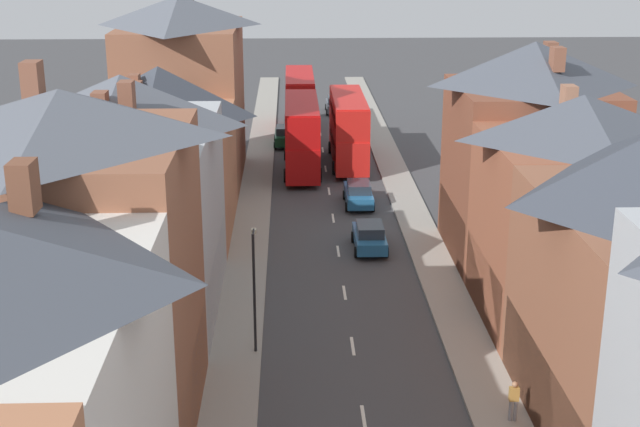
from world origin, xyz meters
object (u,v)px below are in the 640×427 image
object	(u,v)px
car_mid_black	(359,194)
pedestrian_near_right	(514,399)
double_decker_bus_lead	(302,135)
double_decker_bus_mid_street	(348,128)
double_decker_bus_far_approaching	(300,102)
car_near_silver	(285,136)
street_lamp	(254,283)
car_parked_left_a	(335,104)
car_parked_right_a	(370,236)

from	to	relation	value
car_mid_black	pedestrian_near_right	world-z (taller)	pedestrian_near_right
double_decker_bus_lead	double_decker_bus_mid_street	size ratio (longest dim) A/B	1.00
double_decker_bus_mid_street	double_decker_bus_far_approaching	bearing A→B (deg)	108.46
pedestrian_near_right	car_near_silver	bearing A→B (deg)	101.00
double_decker_bus_mid_street	street_lamp	xyz separation A→B (m)	(-6.04, -31.90, 0.43)
street_lamp	double_decker_bus_lead	bearing A→B (deg)	85.33
double_decker_bus_mid_street	street_lamp	world-z (taller)	street_lamp
car_parked_left_a	pedestrian_near_right	bearing A→B (deg)	-86.35
double_decker_bus_far_approaching	car_parked_left_a	size ratio (longest dim) A/B	2.50
double_decker_bus_lead	double_decker_bus_far_approaching	distance (m)	12.82
double_decker_bus_far_approaching	double_decker_bus_lead	bearing A→B (deg)	-90.00
car_mid_black	street_lamp	distance (m)	22.06
double_decker_bus_lead	street_lamp	world-z (taller)	street_lamp
car_parked_right_a	car_parked_left_a	bearing A→B (deg)	90.00
car_near_silver	car_parked_left_a	size ratio (longest dim) A/B	0.93
double_decker_bus_lead	car_parked_right_a	distance (m)	17.68
double_decker_bus_lead	street_lamp	distance (m)	29.96
car_parked_right_a	car_mid_black	world-z (taller)	car_mid_black
double_decker_bus_mid_street	car_mid_black	world-z (taller)	double_decker_bus_mid_street
double_decker_bus_mid_street	car_parked_left_a	distance (m)	19.87
pedestrian_near_right	street_lamp	world-z (taller)	street_lamp
double_decker_bus_lead	car_parked_left_a	distance (m)	22.19
double_decker_bus_far_approaching	car_near_silver	world-z (taller)	double_decker_bus_far_approaching
double_decker_bus_lead	car_parked_right_a	size ratio (longest dim) A/B	2.59
car_near_silver	street_lamp	xyz separation A→B (m)	(-1.15, -38.04, 2.40)
double_decker_bus_lead	car_near_silver	size ratio (longest dim) A/B	2.68
car_near_silver	car_mid_black	distance (m)	17.66
double_decker_bus_mid_street	car_parked_left_a	bearing A→B (deg)	89.97
double_decker_bus_mid_street	car_near_silver	size ratio (longest dim) A/B	2.68
car_parked_left_a	car_mid_black	distance (m)	30.59
double_decker_bus_mid_street	car_parked_right_a	distance (m)	19.34
double_decker_bus_far_approaching	car_near_silver	bearing A→B (deg)	-105.54
car_mid_black	double_decker_bus_far_approaching	bearing A→B (deg)	99.48
car_mid_black	street_lamp	world-z (taller)	street_lamp
double_decker_bus_far_approaching	pedestrian_near_right	distance (m)	49.40
street_lamp	double_decker_bus_far_approaching	bearing A→B (deg)	86.73
car_parked_left_a	car_mid_black	bearing A→B (deg)	-90.00
car_parked_left_a	double_decker_bus_mid_street	bearing A→B (deg)	-90.03
car_parked_left_a	car_mid_black	xyz separation A→B (m)	(0.00, -30.59, -0.00)
double_decker_bus_lead	car_parked_right_a	world-z (taller)	double_decker_bus_lead
car_near_silver	car_parked_right_a	xyz separation A→B (m)	(4.90, -25.37, -0.04)
double_decker_bus_lead	double_decker_bus_mid_street	distance (m)	4.14
pedestrian_near_right	street_lamp	size ratio (longest dim) A/B	0.29
car_near_silver	street_lamp	bearing A→B (deg)	-91.73
car_near_silver	car_parked_right_a	size ratio (longest dim) A/B	0.97
double_decker_bus_far_approaching	street_lamp	world-z (taller)	street_lamp
car_parked_right_a	double_decker_bus_far_approaching	bearing A→B (deg)	96.86
double_decker_bus_far_approaching	street_lamp	bearing A→B (deg)	-93.27
double_decker_bus_lead	car_mid_black	world-z (taller)	double_decker_bus_lead
double_decker_bus_lead	double_decker_bus_mid_street	bearing A→B (deg)	29.51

